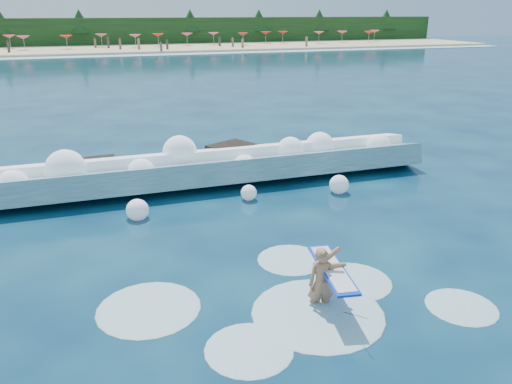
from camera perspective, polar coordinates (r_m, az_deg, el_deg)
ground at (r=13.17m, az=-3.42°, el=-8.48°), size 200.00×200.00×0.00m
beach at (r=89.44m, az=-17.44°, el=15.29°), size 140.00×20.00×0.40m
wet_band at (r=78.49m, az=-17.10°, el=14.65°), size 140.00×5.00×0.08m
treeline at (r=99.30m, az=-17.83°, el=16.97°), size 140.00×4.00×5.00m
breaking_wave at (r=19.42m, az=-4.78°, el=2.69°), size 16.99×2.69×1.46m
rock_cluster at (r=20.02m, az=-10.95°, el=2.53°), size 7.87×3.10×1.21m
surfer_with_board at (r=11.40m, az=7.77°, el=-9.95°), size 1.07×2.88×1.68m
wave_spray at (r=19.09m, az=-6.50°, el=3.45°), size 15.18×4.45×1.85m
surf_foam at (r=11.62m, az=3.70°, el=-12.73°), size 8.66×5.04×0.15m
beach_umbrellas at (r=91.60m, az=-17.52°, el=16.66°), size 110.27×6.61×0.50m
beachgoers at (r=86.11m, az=-25.13°, el=14.80°), size 91.20×12.20×1.94m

